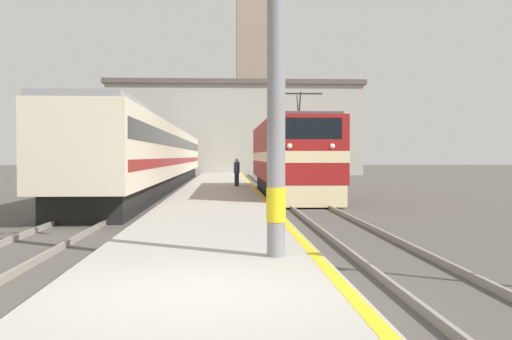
{
  "coord_description": "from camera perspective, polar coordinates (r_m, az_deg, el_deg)",
  "views": [
    {
      "loc": [
        0.34,
        -7.69,
        2.0
      ],
      "look_at": [
        2.02,
        24.97,
        1.24
      ],
      "focal_mm": 42.0,
      "sensor_mm": 36.0,
      "label": 1
    }
  ],
  "objects": [
    {
      "name": "catenary_mast",
      "position": [
        10.65,
        2.24,
        15.42
      ],
      "size": [
        2.62,
        0.34,
        8.84
      ],
      "color": "gray",
      "rests_on": "platform"
    },
    {
      "name": "locomotive_train",
      "position": [
        29.55,
        3.21,
        1.17
      ],
      "size": [
        2.92,
        14.91,
        4.73
      ],
      "color": "black",
      "rests_on": "ground"
    },
    {
      "name": "person_on_platform",
      "position": [
        34.51,
        -1.85,
        -0.17
      ],
      "size": [
        0.34,
        0.34,
        1.61
      ],
      "color": "#23232D",
      "rests_on": "platform"
    },
    {
      "name": "ground_plane",
      "position": [
        37.74,
        -3.46,
        -1.71
      ],
      "size": [
        200.0,
        200.0,
        0.0
      ],
      "primitive_type": "plane",
      "color": "#514C47"
    },
    {
      "name": "station_building",
      "position": [
        65.79,
        -2.02,
        3.96
      ],
      "size": [
        27.38,
        8.12,
        10.0
      ],
      "color": "#A8A399",
      "rests_on": "ground"
    },
    {
      "name": "passenger_train",
      "position": [
        38.37,
        -9.19,
        1.41
      ],
      "size": [
        2.92,
        43.42,
        3.83
      ],
      "color": "black",
      "rests_on": "ground"
    },
    {
      "name": "rail_track_far",
      "position": [
        33.01,
        -10.21,
        -2.12
      ],
      "size": [
        2.83,
        140.0,
        0.16
      ],
      "color": "#514C47",
      "rests_on": "ground"
    },
    {
      "name": "rail_track_near",
      "position": [
        32.9,
        2.59,
        -2.11
      ],
      "size": [
        2.83,
        140.0,
        0.16
      ],
      "color": "#514C47",
      "rests_on": "ground"
    },
    {
      "name": "clock_tower",
      "position": [
        75.67,
        -0.27,
        11.86
      ],
      "size": [
        5.18,
        5.18,
        29.92
      ],
      "color": "gray",
      "rests_on": "ground"
    },
    {
      "name": "platform",
      "position": [
        32.74,
        -3.54,
        -1.95
      ],
      "size": [
        4.11,
        140.0,
        0.26
      ],
      "color": "#ADA89E",
      "rests_on": "ground"
    }
  ]
}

